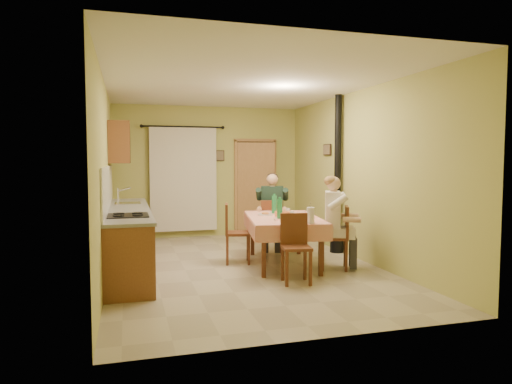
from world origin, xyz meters
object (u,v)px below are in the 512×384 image
object	(u,v)px
chair_near	(296,262)
man_far	(272,203)
chair_far	(272,235)
man_right	(335,211)
dining_table	(283,241)
chair_right	(335,250)
chair_left	(237,245)
stove_flue	(337,195)

from	to	relation	value
chair_near	man_far	bearing A→B (deg)	-90.47
chair_far	man_right	xyz separation A→B (m)	(0.50, -1.54, 0.59)
dining_table	chair_near	xyz separation A→B (m)	(-0.20, -1.08, -0.09)
chair_right	dining_table	bearing A→B (deg)	77.17
chair_left	man_right	xyz separation A→B (m)	(1.33, -0.80, 0.59)
chair_near	man_far	size ratio (longest dim) A/B	0.67
dining_table	chair_far	bearing A→B (deg)	91.14
stove_flue	man_far	bearing A→B (deg)	158.78
chair_near	stove_flue	size ratio (longest dim) A/B	0.33
chair_near	stove_flue	xyz separation A→B (m)	(1.44, 1.72, 0.74)
chair_left	dining_table	bearing A→B (deg)	77.51
chair_far	chair_left	size ratio (longest dim) A/B	0.98
chair_left	stove_flue	xyz separation A→B (m)	(1.92, 0.34, 0.73)
chair_right	stove_flue	size ratio (longest dim) A/B	0.34
dining_table	man_far	bearing A→B (deg)	91.00
man_right	man_far	bearing A→B (deg)	41.30
chair_left	stove_flue	bearing A→B (deg)	111.84
dining_table	chair_far	xyz separation A→B (m)	(0.16, 1.05, -0.09)
chair_near	stove_flue	bearing A→B (deg)	-120.88
chair_near	dining_table	bearing A→B (deg)	-91.32
chair_right	man_right	xyz separation A→B (m)	(-0.01, 0.01, 0.59)
chair_left	stove_flue	distance (m)	2.09
chair_left	man_right	distance (m)	1.66
chair_left	chair_near	bearing A→B (deg)	31.15
dining_table	chair_left	xyz separation A→B (m)	(-0.68, 0.31, -0.09)
man_far	man_right	size ratio (longest dim) A/B	1.00
dining_table	stove_flue	world-z (taller)	stove_flue
dining_table	chair_right	xyz separation A→B (m)	(0.66, -0.49, -0.09)
chair_right	man_far	distance (m)	1.74
chair_near	chair_left	xyz separation A→B (m)	(-0.48, 1.39, 0.00)
dining_table	chair_far	size ratio (longest dim) A/B	2.11
dining_table	chair_right	size ratio (longest dim) A/B	2.06
chair_right	man_right	bearing A→B (deg)	90.00
man_far	chair_left	bearing A→B (deg)	-118.11
man_far	man_right	bearing A→B (deg)	-52.59
dining_table	chair_left	world-z (taller)	chair_left
dining_table	man_right	bearing A→B (deg)	-27.25
stove_flue	chair_right	bearing A→B (deg)	-116.99
chair_left	stove_flue	world-z (taller)	stove_flue
chair_far	man_far	world-z (taller)	man_far
chair_right	chair_left	bearing A→B (deg)	82.96
dining_table	stove_flue	xyz separation A→B (m)	(1.24, 0.65, 0.65)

